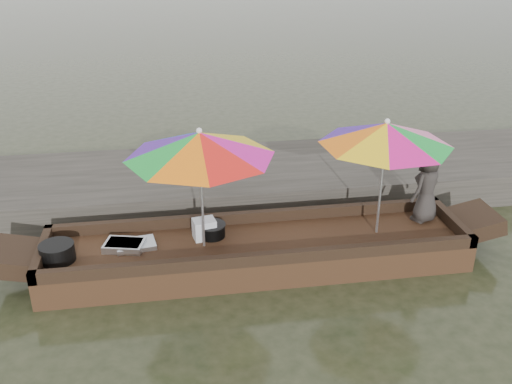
{
  "coord_description": "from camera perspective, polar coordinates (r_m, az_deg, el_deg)",
  "views": [
    {
      "loc": [
        -1.01,
        -6.27,
        3.96
      ],
      "look_at": [
        0.0,
        0.1,
        1.0
      ],
      "focal_mm": 40.0,
      "sensor_mm": 36.0,
      "label": 1
    }
  ],
  "objects": [
    {
      "name": "water",
      "position": [
        7.48,
        0.12,
        -7.29
      ],
      "size": [
        80.0,
        80.0,
        0.0
      ],
      "primitive_type": "plane",
      "color": "black",
      "rests_on": "ground"
    },
    {
      "name": "dock",
      "position": [
        9.3,
        -2.03,
        1.13
      ],
      "size": [
        22.0,
        2.2,
        0.5
      ],
      "primitive_type": "cube",
      "color": "#2D2B26",
      "rests_on": "ground"
    },
    {
      "name": "boat_hull",
      "position": [
        7.39,
        0.12,
        -6.14
      ],
      "size": [
        5.38,
        1.2,
        0.35
      ],
      "primitive_type": "cube",
      "color": "#362413",
      "rests_on": "water"
    },
    {
      "name": "cooking_pot",
      "position": [
        7.25,
        -19.26,
        -5.73
      ],
      "size": [
        0.42,
        0.42,
        0.22
      ],
      "primitive_type": "cylinder",
      "color": "black",
      "rests_on": "boat_hull"
    },
    {
      "name": "tray_crayfish",
      "position": [
        7.31,
        -13.02,
        -5.22
      ],
      "size": [
        0.55,
        0.44,
        0.09
      ],
      "primitive_type": "cube",
      "rotation": [
        0.0,
        0.0,
        -0.25
      ],
      "color": "silver",
      "rests_on": "boat_hull"
    },
    {
      "name": "tray_scallop",
      "position": [
        7.33,
        -11.94,
        -5.19
      ],
      "size": [
        0.53,
        0.41,
        0.06
      ],
      "primitive_type": "cube",
      "rotation": [
        0.0,
        0.0,
        0.16
      ],
      "color": "silver",
      "rests_on": "boat_hull"
    },
    {
      "name": "charcoal_grill",
      "position": [
        7.41,
        -4.44,
        -3.87
      ],
      "size": [
        0.34,
        0.34,
        0.16
      ],
      "primitive_type": "cylinder",
      "color": "black",
      "rests_on": "boat_hull"
    },
    {
      "name": "supply_bag",
      "position": [
        7.36,
        -5.19,
        -3.69
      ],
      "size": [
        0.31,
        0.27,
        0.26
      ],
      "primitive_type": "cube",
      "rotation": [
        0.0,
        0.0,
        0.18
      ],
      "color": "silver",
      "rests_on": "boat_hull"
    },
    {
      "name": "vendor",
      "position": [
        7.95,
        16.73,
        0.54
      ],
      "size": [
        0.59,
        0.53,
        1.0
      ],
      "primitive_type": "imported",
      "rotation": [
        0.0,
        0.0,
        3.69
      ],
      "color": "#2E2A27",
      "rests_on": "boat_hull"
    },
    {
      "name": "umbrella_bow",
      "position": [
        6.89,
        -5.45,
        0.23
      ],
      "size": [
        1.86,
        1.86,
        1.55
      ],
      "primitive_type": null,
      "rotation": [
        0.0,
        0.0,
        0.04
      ],
      "color": "yellow",
      "rests_on": "boat_hull"
    },
    {
      "name": "umbrella_stern",
      "position": [
        7.36,
        12.46,
        1.37
      ],
      "size": [
        2.07,
        2.07,
        1.55
      ],
      "primitive_type": null,
      "rotation": [
        0.0,
        0.0,
        -0.3
      ],
      "color": "pink",
      "rests_on": "boat_hull"
    }
  ]
}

